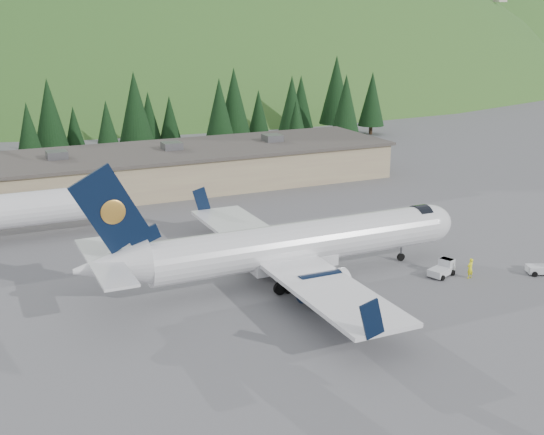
{
  "coord_description": "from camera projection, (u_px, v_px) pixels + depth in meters",
  "views": [
    {
      "loc": [
        -26.15,
        -50.03,
        22.05
      ],
      "look_at": [
        0.0,
        6.0,
        4.0
      ],
      "focal_mm": 45.0,
      "sensor_mm": 36.0,
      "label": 1
    }
  ],
  "objects": [
    {
      "name": "ground",
      "position": [
        301.0,
        278.0,
        60.31
      ],
      "size": [
        600.0,
        600.0,
        0.0
      ],
      "primitive_type": "plane",
      "color": "slate"
    },
    {
      "name": "airliner",
      "position": [
        290.0,
        246.0,
        59.01
      ],
      "size": [
        35.39,
        33.16,
        11.8
      ],
      "rotation": [
        0.0,
        0.0,
        -0.0
      ],
      "color": "white",
      "rests_on": "ground"
    },
    {
      "name": "baggage_tug_a",
      "position": [
        443.0,
        269.0,
        60.8
      ],
      "size": [
        2.92,
        2.29,
        1.4
      ],
      "rotation": [
        0.0,
        0.0,
        0.37
      ],
      "color": "silver",
      "rests_on": "ground"
    },
    {
      "name": "terminal_building",
      "position": [
        136.0,
        171.0,
        90.6
      ],
      "size": [
        71.0,
        17.0,
        6.1
      ],
      "color": "#9B8468",
      "rests_on": "ground"
    },
    {
      "name": "ramp_worker",
      "position": [
        470.0,
        268.0,
        60.05
      ],
      "size": [
        0.74,
        0.56,
        1.84
      ],
      "primitive_type": "imported",
      "rotation": [
        0.0,
        0.0,
        3.33
      ],
      "color": "#FFFB19",
      "rests_on": "ground"
    },
    {
      "name": "tree_line",
      "position": [
        112.0,
        115.0,
        110.51
      ],
      "size": [
        113.23,
        18.16,
        14.13
      ],
      "color": "black",
      "rests_on": "ground"
    },
    {
      "name": "hills",
      "position": [
        184.0,
        279.0,
        285.56
      ],
      "size": [
        614.0,
        330.0,
        300.0
      ],
      "color": "#246121",
      "rests_on": "ground"
    }
  ]
}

